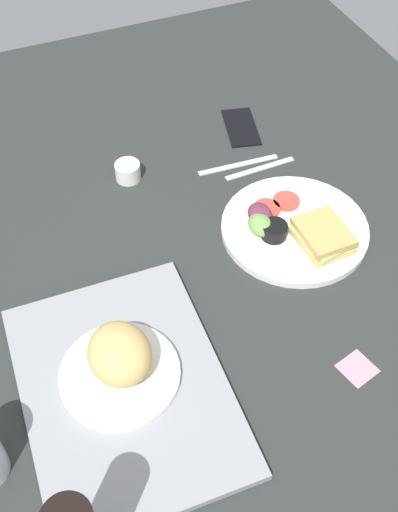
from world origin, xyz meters
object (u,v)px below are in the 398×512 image
object	(u,v)px
fork	(260,168)
sticky_note	(357,368)
knife	(238,165)
bread_plate_near	(120,361)
espresso_cup	(128,171)
plate_with_salad	(295,228)
cell_phone	(241,126)
serving_tray	(124,388)

from	to	relation	value
fork	sticky_note	size ratio (longest dim) A/B	3.04
fork	knife	distance (cm)	5.00
bread_plate_near	espresso_cup	world-z (taller)	bread_plate_near
plate_with_salad	cell_phone	size ratio (longest dim) A/B	2.09
cell_phone	fork	bearing A→B (deg)	-175.35
serving_tray	cell_phone	world-z (taller)	serving_tray
fork	sticky_note	xyz separation A→B (cm)	(-52.77, 7.29, -0.19)
plate_with_salad	cell_phone	bearing A→B (deg)	-7.63
plate_with_salad	sticky_note	distance (cm)	32.53
plate_with_salad	fork	xyz separation A→B (cm)	(20.65, -2.41, -1.40)
sticky_note	plate_with_salad	bearing A→B (deg)	-8.65
espresso_cup	knife	world-z (taller)	espresso_cup
serving_tray	cell_phone	xyz separation A→B (cm)	(56.59, -47.98, -0.40)
serving_tray	cell_phone	bearing A→B (deg)	-40.29
plate_with_salad	cell_phone	distance (cm)	36.15
bread_plate_near	cell_phone	xyz separation A→B (cm)	(54.21, -47.54, -4.97)
fork	cell_phone	world-z (taller)	cell_phone
serving_tray	plate_with_salad	world-z (taller)	plate_with_salad
bread_plate_near	knife	world-z (taller)	bread_plate_near
cell_phone	espresso_cup	bearing A→B (deg)	115.89
bread_plate_near	espresso_cup	xyz separation A→B (cm)	(47.52, -16.79, -3.37)
serving_tray	fork	distance (cm)	61.60
plate_with_salad	knife	world-z (taller)	plate_with_salad
serving_tray	espresso_cup	distance (cm)	52.81
plate_with_salad	serving_tray	bearing A→B (deg)	115.70
serving_tray	knife	distance (cm)	60.86
plate_with_salad	espresso_cup	size ratio (longest dim) A/B	5.38
serving_tray	espresso_cup	world-z (taller)	espresso_cup
espresso_cup	cell_phone	world-z (taller)	espresso_cup
bread_plate_near	plate_with_salad	xyz separation A→B (cm)	(18.40, -42.74, -3.73)
serving_tray	knife	world-z (taller)	serving_tray
serving_tray	bread_plate_near	distance (cm)	5.17
espresso_cup	plate_with_salad	bearing A→B (deg)	-138.30
sticky_note	cell_phone	bearing A→B (deg)	-8.11
espresso_cup	sticky_note	size ratio (longest dim) A/B	1.00
serving_tray	plate_with_salad	distance (cm)	47.93
espresso_cup	knife	bearing A→B (deg)	-102.67
fork	cell_phone	distance (cm)	15.35
cell_phone	sticky_note	distance (cm)	68.62
fork	cell_phone	bearing A→B (deg)	-100.37
serving_tray	plate_with_salad	bearing A→B (deg)	-64.30
serving_tray	bread_plate_near	world-z (taller)	bread_plate_near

